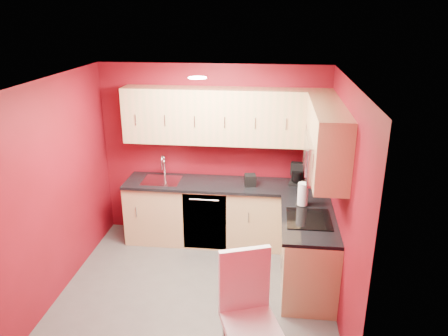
% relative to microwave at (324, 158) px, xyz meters
% --- Properties ---
extents(floor, '(3.20, 3.20, 0.00)m').
position_rel_microwave_xyz_m(floor, '(-1.39, -0.20, -1.66)').
color(floor, '#4E4C49').
rests_on(floor, ground).
extents(ceiling, '(3.20, 3.20, 0.00)m').
position_rel_microwave_xyz_m(ceiling, '(-1.39, -0.20, 0.84)').
color(ceiling, white).
rests_on(ceiling, wall_back).
extents(wall_back, '(3.20, 0.00, 3.20)m').
position_rel_microwave_xyz_m(wall_back, '(-1.39, 1.30, -0.41)').
color(wall_back, maroon).
rests_on(wall_back, floor).
extents(wall_front, '(3.20, 0.00, 3.20)m').
position_rel_microwave_xyz_m(wall_front, '(-1.39, -1.70, -0.41)').
color(wall_front, maroon).
rests_on(wall_front, floor).
extents(wall_left, '(0.00, 3.00, 3.00)m').
position_rel_microwave_xyz_m(wall_left, '(-2.99, -0.20, -0.41)').
color(wall_left, maroon).
rests_on(wall_left, floor).
extents(wall_right, '(0.00, 3.00, 3.00)m').
position_rel_microwave_xyz_m(wall_right, '(0.21, -0.20, -0.41)').
color(wall_right, maroon).
rests_on(wall_right, floor).
extents(base_cabinets_back, '(2.80, 0.60, 0.87)m').
position_rel_microwave_xyz_m(base_cabinets_back, '(-1.19, 1.00, -1.22)').
color(base_cabinets_back, tan).
rests_on(base_cabinets_back, floor).
extents(base_cabinets_right, '(0.60, 1.30, 0.87)m').
position_rel_microwave_xyz_m(base_cabinets_right, '(-0.09, 0.05, -1.22)').
color(base_cabinets_right, tan).
rests_on(base_cabinets_right, floor).
extents(countertop_back, '(2.80, 0.63, 0.04)m').
position_rel_microwave_xyz_m(countertop_back, '(-1.19, 0.99, -0.77)').
color(countertop_back, black).
rests_on(countertop_back, base_cabinets_back).
extents(countertop_right, '(0.63, 1.27, 0.04)m').
position_rel_microwave_xyz_m(countertop_right, '(-0.11, 0.04, -0.77)').
color(countertop_right, black).
rests_on(countertop_right, base_cabinets_right).
extents(upper_cabinets_back, '(2.80, 0.35, 0.75)m').
position_rel_microwave_xyz_m(upper_cabinets_back, '(-1.19, 1.13, 0.17)').
color(upper_cabinets_back, tan).
rests_on(upper_cabinets_back, wall_back).
extents(upper_cabinets_right, '(0.35, 1.55, 0.75)m').
position_rel_microwave_xyz_m(upper_cabinets_right, '(0.03, 0.24, 0.23)').
color(upper_cabinets_right, tan).
rests_on(upper_cabinets_right, wall_right).
extents(microwave, '(0.42, 0.76, 0.42)m').
position_rel_microwave_xyz_m(microwave, '(0.00, 0.00, 0.00)').
color(microwave, silver).
rests_on(microwave, upper_cabinets_right).
extents(cooktop, '(0.50, 0.55, 0.01)m').
position_rel_microwave_xyz_m(cooktop, '(-0.11, 0.00, -0.74)').
color(cooktop, black).
rests_on(cooktop, countertop_right).
extents(sink, '(0.52, 0.42, 0.35)m').
position_rel_microwave_xyz_m(sink, '(-2.09, 1.00, -0.72)').
color(sink, silver).
rests_on(sink, countertop_back).
extents(dishwasher_front, '(0.60, 0.02, 0.82)m').
position_rel_microwave_xyz_m(dishwasher_front, '(-1.44, 0.71, -1.22)').
color(dishwasher_front, black).
rests_on(dishwasher_front, base_cabinets_back).
extents(downlight, '(0.20, 0.20, 0.01)m').
position_rel_microwave_xyz_m(downlight, '(-1.39, 0.10, 0.82)').
color(downlight, white).
rests_on(downlight, ceiling).
extents(coffee_maker, '(0.21, 0.26, 0.29)m').
position_rel_microwave_xyz_m(coffee_maker, '(-0.22, 1.08, -0.61)').
color(coffee_maker, black).
rests_on(coffee_maker, countertop_back).
extents(napkin_holder, '(0.17, 0.17, 0.16)m').
position_rel_microwave_xyz_m(napkin_holder, '(-0.84, 0.94, -0.67)').
color(napkin_holder, black).
rests_on(napkin_holder, countertop_back).
extents(paper_towel, '(0.21, 0.21, 0.29)m').
position_rel_microwave_xyz_m(paper_towel, '(-0.17, 0.38, -0.60)').
color(paper_towel, silver).
rests_on(paper_towel, countertop_right).
extents(dining_chair, '(0.62, 0.63, 1.18)m').
position_rel_microwave_xyz_m(dining_chair, '(-0.69, -1.40, -1.07)').
color(dining_chair, white).
rests_on(dining_chair, floor).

